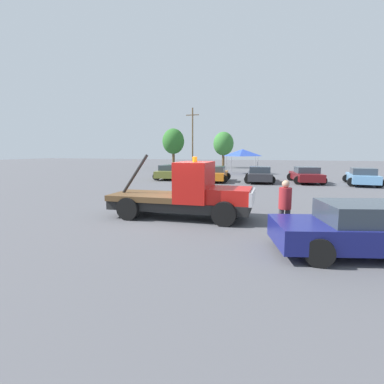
{
  "coord_description": "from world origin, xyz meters",
  "views": [
    {
      "loc": [
        3.99,
        -11.01,
        2.63
      ],
      "look_at": [
        0.5,
        0.0,
        1.05
      ],
      "focal_mm": 28.0,
      "sensor_mm": 36.0,
      "label": 1
    }
  ],
  "objects_px": {
    "tow_truck": "(188,195)",
    "person_near_truck": "(285,204)",
    "canopy_tent_blue": "(243,153)",
    "traffic_cone": "(201,195)",
    "foreground_car": "(373,230)",
    "parked_car_maroon": "(306,175)",
    "utility_pole": "(193,136)",
    "tree_left": "(223,144)",
    "parked_car_olive": "(170,172)",
    "parked_car_skyblue": "(362,177)",
    "tree_center": "(173,141)",
    "parked_car_orange": "(215,174)",
    "parked_car_charcoal": "(260,174)"
  },
  "relations": [
    {
      "from": "tow_truck",
      "to": "person_near_truck",
      "type": "relative_size",
      "value": 3.27
    },
    {
      "from": "canopy_tent_blue",
      "to": "traffic_cone",
      "type": "bearing_deg",
      "value": -88.3
    },
    {
      "from": "foreground_car",
      "to": "parked_car_maroon",
      "type": "xyz_separation_m",
      "value": [
        -0.61,
        18.26,
        -0.0
      ]
    },
    {
      "from": "utility_pole",
      "to": "person_near_truck",
      "type": "bearing_deg",
      "value": -68.54
    },
    {
      "from": "tow_truck",
      "to": "canopy_tent_blue",
      "type": "height_order",
      "value": "canopy_tent_blue"
    },
    {
      "from": "parked_car_maroon",
      "to": "utility_pole",
      "type": "relative_size",
      "value": 0.52
    },
    {
      "from": "foreground_car",
      "to": "tree_left",
      "type": "height_order",
      "value": "tree_left"
    },
    {
      "from": "parked_car_olive",
      "to": "utility_pole",
      "type": "distance_m",
      "value": 22.76
    },
    {
      "from": "parked_car_skyblue",
      "to": "tree_center",
      "type": "distance_m",
      "value": 30.15
    },
    {
      "from": "parked_car_orange",
      "to": "canopy_tent_blue",
      "type": "distance_m",
      "value": 9.96
    },
    {
      "from": "foreground_car",
      "to": "parked_car_skyblue",
      "type": "xyz_separation_m",
      "value": [
        3.5,
        17.81,
        -0.0
      ]
    },
    {
      "from": "foreground_car",
      "to": "canopy_tent_blue",
      "type": "distance_m",
      "value": 27.67
    },
    {
      "from": "foreground_car",
      "to": "parked_car_olive",
      "type": "xyz_separation_m",
      "value": [
        -12.76,
        18.05,
        -0.0
      ]
    },
    {
      "from": "parked_car_charcoal",
      "to": "traffic_cone",
      "type": "bearing_deg",
      "value": 162.53
    },
    {
      "from": "canopy_tent_blue",
      "to": "parked_car_charcoal",
      "type": "bearing_deg",
      "value": -73.04
    },
    {
      "from": "tow_truck",
      "to": "parked_car_olive",
      "type": "bearing_deg",
      "value": 111.78
    },
    {
      "from": "tow_truck",
      "to": "parked_car_maroon",
      "type": "distance_m",
      "value": 16.52
    },
    {
      "from": "parked_car_charcoal",
      "to": "utility_pole",
      "type": "xyz_separation_m",
      "value": [
        -13.02,
        22.27,
        4.47
      ]
    },
    {
      "from": "person_near_truck",
      "to": "parked_car_skyblue",
      "type": "xyz_separation_m",
      "value": [
        5.66,
        16.65,
        -0.36
      ]
    },
    {
      "from": "canopy_tent_blue",
      "to": "traffic_cone",
      "type": "distance_m",
      "value": 19.85
    },
    {
      "from": "parked_car_maroon",
      "to": "tree_center",
      "type": "relative_size",
      "value": 0.82
    },
    {
      "from": "parked_car_olive",
      "to": "canopy_tent_blue",
      "type": "relative_size",
      "value": 1.54
    },
    {
      "from": "tree_left",
      "to": "foreground_car",
      "type": "bearing_deg",
      "value": -72.86
    },
    {
      "from": "person_near_truck",
      "to": "canopy_tent_blue",
      "type": "bearing_deg",
      "value": 165.58
    },
    {
      "from": "parked_car_maroon",
      "to": "tree_center",
      "type": "distance_m",
      "value": 26.81
    },
    {
      "from": "parked_car_olive",
      "to": "tree_left",
      "type": "relative_size",
      "value": 0.9
    },
    {
      "from": "foreground_car",
      "to": "parked_car_orange",
      "type": "distance_m",
      "value": 18.77
    },
    {
      "from": "traffic_cone",
      "to": "canopy_tent_blue",
      "type": "bearing_deg",
      "value": 91.7
    },
    {
      "from": "parked_car_orange",
      "to": "parked_car_charcoal",
      "type": "distance_m",
      "value": 3.8
    },
    {
      "from": "traffic_cone",
      "to": "utility_pole",
      "type": "height_order",
      "value": "utility_pole"
    },
    {
      "from": "parked_car_orange",
      "to": "traffic_cone",
      "type": "bearing_deg",
      "value": -177.05
    },
    {
      "from": "tow_truck",
      "to": "parked_car_maroon",
      "type": "bearing_deg",
      "value": 69.23
    },
    {
      "from": "traffic_cone",
      "to": "parked_car_olive",
      "type": "bearing_deg",
      "value": 119.27
    },
    {
      "from": "foreground_car",
      "to": "person_near_truck",
      "type": "bearing_deg",
      "value": 136.95
    },
    {
      "from": "parked_car_charcoal",
      "to": "utility_pole",
      "type": "distance_m",
      "value": 26.18
    },
    {
      "from": "parked_car_skyblue",
      "to": "tree_left",
      "type": "height_order",
      "value": "tree_left"
    },
    {
      "from": "parked_car_charcoal",
      "to": "tree_left",
      "type": "xyz_separation_m",
      "value": [
        -7.4,
        20.53,
        3.12
      ]
    },
    {
      "from": "foreground_car",
      "to": "tree_left",
      "type": "bearing_deg",
      "value": 92.35
    },
    {
      "from": "parked_car_skyblue",
      "to": "parked_car_charcoal",
      "type": "bearing_deg",
      "value": 95.0
    },
    {
      "from": "parked_car_orange",
      "to": "utility_pole",
      "type": "relative_size",
      "value": 0.46
    },
    {
      "from": "person_near_truck",
      "to": "utility_pole",
      "type": "relative_size",
      "value": 0.18
    },
    {
      "from": "tow_truck",
      "to": "parked_car_charcoal",
      "type": "height_order",
      "value": "tow_truck"
    },
    {
      "from": "foreground_car",
      "to": "parked_car_skyblue",
      "type": "height_order",
      "value": "same"
    },
    {
      "from": "parked_car_charcoal",
      "to": "person_near_truck",
      "type": "bearing_deg",
      "value": -178.31
    },
    {
      "from": "tree_left",
      "to": "traffic_cone",
      "type": "height_order",
      "value": "tree_left"
    },
    {
      "from": "tree_center",
      "to": "utility_pole",
      "type": "distance_m",
      "value": 3.92
    },
    {
      "from": "tow_truck",
      "to": "parked_car_charcoal",
      "type": "xyz_separation_m",
      "value": [
        1.44,
        15.02,
        -0.29
      ]
    },
    {
      "from": "tree_left",
      "to": "utility_pole",
      "type": "relative_size",
      "value": 0.58
    },
    {
      "from": "tow_truck",
      "to": "canopy_tent_blue",
      "type": "relative_size",
      "value": 1.74
    },
    {
      "from": "parked_car_olive",
      "to": "parked_car_skyblue",
      "type": "height_order",
      "value": "same"
    }
  ]
}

